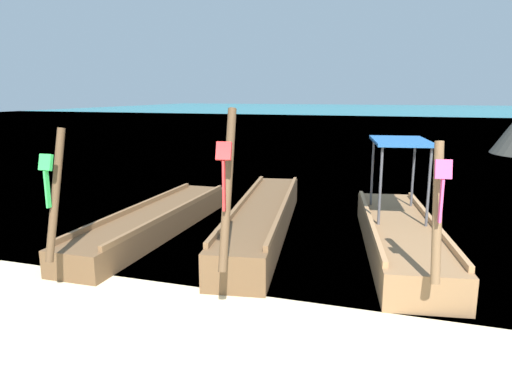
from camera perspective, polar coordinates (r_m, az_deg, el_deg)
The scene contains 5 objects.
ground at distance 5.68m, azimuth -13.85°, elevation -19.87°, with size 120.00×120.00×0.00m, color beige.
sea_water at distance 66.34m, azimuth 15.76°, elevation 8.95°, with size 120.00×120.00×0.00m, color #147A89.
longtail_boat_green_ribbon at distance 10.29m, azimuth -12.21°, elevation -3.53°, with size 1.12×6.13×2.45m.
longtail_boat_red_ribbon at distance 10.00m, azimuth 0.82°, elevation -3.29°, with size 1.99×7.12×2.77m.
longtail_boat_pink_ribbon at distance 9.29m, azimuth 17.11°, elevation -4.91°, with size 2.07×5.63×2.37m.
Camera 1 is at (2.65, -4.05, 2.96)m, focal length 32.90 mm.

